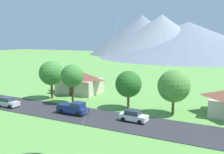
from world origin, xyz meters
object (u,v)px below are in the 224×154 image
Objects in this scene: tree_left_of_center at (174,86)px; tree_near_right at (72,76)px; house_left_center at (80,82)px; parked_car_silver_mid_west at (8,102)px; pickup_truck_navy_west_side at (73,108)px; parked_car_white_west_end at (133,116)px; tree_near_left at (128,84)px; tree_right_of_center at (51,73)px.

tree_near_right is (-18.87, -1.65, 0.64)m from tree_left_of_center.
house_left_center is 1.32× the size of tree_left_of_center.
parked_car_silver_mid_west is 13.33m from pickup_truck_navy_west_side.
tree_left_of_center is 1.74× the size of parked_car_silver_mid_west.
parked_car_white_west_end is 23.66m from parked_car_silver_mid_west.
parked_car_silver_mid_west is (-20.00, -9.01, -3.52)m from tree_near_left.
tree_right_of_center is at bearing -178.86° from tree_left_of_center.
tree_near_left is 0.86× the size of tree_right_of_center.
house_left_center is at bearing 120.22° from pickup_truck_navy_west_side.
parked_car_silver_mid_west is (-5.11, -15.68, -1.75)m from house_left_center.
tree_right_of_center is (-17.00, -0.41, 0.95)m from tree_near_left.
house_left_center is at bearing 115.72° from tree_near_right.
tree_right_of_center is at bearing -106.61° from house_left_center.
tree_left_of_center reaches higher than parked_car_white_west_end.
tree_left_of_center is 0.94× the size of tree_right_of_center.
tree_left_of_center is 1.72× the size of parked_car_white_west_end.
tree_near_right reaches higher than pickup_truck_navy_west_side.
house_left_center is 16.17m from pickup_truck_navy_west_side.
parked_car_silver_mid_west is at bearing -173.28° from parked_car_white_west_end.
tree_near_right reaches higher than house_left_center.
tree_right_of_center is 13.01m from pickup_truck_navy_west_side.
tree_left_of_center reaches higher than pickup_truck_navy_west_side.
parked_car_white_west_end is (14.43, -4.68, -4.48)m from tree_near_right.
tree_near_left is at bearing 119.26° from parked_car_white_west_end.
house_left_center is 23.86m from tree_left_of_center.
tree_near_right is 8.24m from pickup_truck_navy_west_side.
tree_right_of_center is at bearing 169.29° from tree_near_right.
tree_left_of_center reaches higher than house_left_center.
tree_near_left is at bearing -24.11° from house_left_center.
tree_near_right is at bearing 126.07° from pickup_truck_navy_west_side.
tree_left_of_center is at bearing 18.03° from parked_car_silver_mid_west.
house_left_center reaches higher than parked_car_silver_mid_west.
house_left_center is at bearing 73.39° from tree_right_of_center.
house_left_center is 1.29× the size of tree_near_right.
pickup_truck_navy_west_side is (4.14, -5.68, -4.29)m from tree_near_right.
parked_car_white_west_end is 1.01× the size of parked_car_silver_mid_west.
pickup_truck_navy_west_side is at bearing -59.78° from house_left_center.
pickup_truck_navy_west_side is at bearing -33.77° from tree_right_of_center.
parked_car_silver_mid_west is at bearing -172.37° from pickup_truck_navy_west_side.
tree_right_of_center is at bearing -178.60° from tree_near_left.
tree_right_of_center is 1.83× the size of parked_car_white_west_end.
tree_near_left is at bearing 1.40° from tree_right_of_center.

